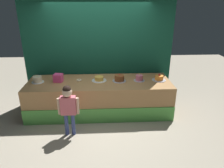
{
  "coord_description": "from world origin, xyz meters",
  "views": [
    {
      "loc": [
        0.06,
        -3.98,
        2.52
      ],
      "look_at": [
        0.29,
        0.32,
        0.79
      ],
      "focal_mm": 33.31,
      "sensor_mm": 36.0,
      "label": 1
    }
  ],
  "objects_px": {
    "cake_far_left": "(37,80)",
    "cake_center": "(119,78)",
    "pink_box": "(58,78)",
    "cake_far_right": "(159,78)",
    "child_figure": "(68,104)",
    "cake_left": "(99,79)",
    "cake_right": "(139,78)",
    "donut": "(79,80)"
  },
  "relations": [
    {
      "from": "cake_far_left",
      "to": "cake_center",
      "type": "relative_size",
      "value": 0.88
    },
    {
      "from": "pink_box",
      "to": "cake_far_right",
      "type": "relative_size",
      "value": 0.6
    },
    {
      "from": "child_figure",
      "to": "cake_left",
      "type": "distance_m",
      "value": 1.16
    },
    {
      "from": "pink_box",
      "to": "cake_far_left",
      "type": "bearing_deg",
      "value": -177.67
    },
    {
      "from": "cake_far_left",
      "to": "cake_center",
      "type": "xyz_separation_m",
      "value": [
        1.88,
        -0.02,
        0.0
      ]
    },
    {
      "from": "cake_left",
      "to": "cake_center",
      "type": "bearing_deg",
      "value": -6.94
    },
    {
      "from": "cake_left",
      "to": "cake_right",
      "type": "relative_size",
      "value": 1.31
    },
    {
      "from": "donut",
      "to": "cake_left",
      "type": "distance_m",
      "value": 0.47
    },
    {
      "from": "pink_box",
      "to": "cake_far_left",
      "type": "distance_m",
      "value": 0.47
    },
    {
      "from": "cake_right",
      "to": "cake_left",
      "type": "bearing_deg",
      "value": 176.85
    },
    {
      "from": "cake_center",
      "to": "cake_far_right",
      "type": "distance_m",
      "value": 0.94
    },
    {
      "from": "child_figure",
      "to": "cake_far_right",
      "type": "distance_m",
      "value": 2.22
    },
    {
      "from": "cake_far_right",
      "to": "pink_box",
      "type": "bearing_deg",
      "value": 179.16
    },
    {
      "from": "donut",
      "to": "cake_far_left",
      "type": "xyz_separation_m",
      "value": [
        -0.94,
        -0.05,
        0.05
      ]
    },
    {
      "from": "cake_left",
      "to": "cake_center",
      "type": "height_order",
      "value": "cake_center"
    },
    {
      "from": "child_figure",
      "to": "cake_left",
      "type": "relative_size",
      "value": 3.07
    },
    {
      "from": "donut",
      "to": "cake_far_left",
      "type": "height_order",
      "value": "cake_far_left"
    },
    {
      "from": "donut",
      "to": "cake_right",
      "type": "xyz_separation_m",
      "value": [
        1.41,
        -0.07,
        0.04
      ]
    },
    {
      "from": "cake_left",
      "to": "cake_far_right",
      "type": "height_order",
      "value": "cake_far_right"
    },
    {
      "from": "pink_box",
      "to": "cake_far_left",
      "type": "height_order",
      "value": "same"
    },
    {
      "from": "child_figure",
      "to": "cake_far_right",
      "type": "xyz_separation_m",
      "value": [
        2.0,
        0.94,
        0.14
      ]
    },
    {
      "from": "cake_center",
      "to": "cake_far_right",
      "type": "height_order",
      "value": "cake_center"
    },
    {
      "from": "cake_center",
      "to": "cake_right",
      "type": "distance_m",
      "value": 0.47
    },
    {
      "from": "cake_center",
      "to": "cake_right",
      "type": "xyz_separation_m",
      "value": [
        0.47,
        0.01,
        -0.01
      ]
    },
    {
      "from": "pink_box",
      "to": "cake_right",
      "type": "xyz_separation_m",
      "value": [
        1.88,
        -0.04,
        -0.03
      ]
    },
    {
      "from": "pink_box",
      "to": "donut",
      "type": "distance_m",
      "value": 0.48
    },
    {
      "from": "child_figure",
      "to": "cake_center",
      "type": "relative_size",
      "value": 3.34
    },
    {
      "from": "cake_right",
      "to": "cake_far_left",
      "type": "bearing_deg",
      "value": 179.56
    },
    {
      "from": "child_figure",
      "to": "cake_far_left",
      "type": "bearing_deg",
      "value": 130.61
    },
    {
      "from": "child_figure",
      "to": "donut",
      "type": "height_order",
      "value": "child_figure"
    },
    {
      "from": "cake_right",
      "to": "cake_far_right",
      "type": "relative_size",
      "value": 0.82
    },
    {
      "from": "cake_far_left",
      "to": "cake_far_right",
      "type": "xyz_separation_m",
      "value": [
        2.82,
        -0.02,
        -0.02
      ]
    },
    {
      "from": "donut",
      "to": "cake_left",
      "type": "height_order",
      "value": "cake_left"
    },
    {
      "from": "donut",
      "to": "cake_left",
      "type": "bearing_deg",
      "value": -1.64
    },
    {
      "from": "cake_far_right",
      "to": "cake_left",
      "type": "bearing_deg",
      "value": 178.01
    },
    {
      "from": "cake_center",
      "to": "cake_far_right",
      "type": "bearing_deg",
      "value": 0.5
    },
    {
      "from": "child_figure",
      "to": "cake_left",
      "type": "bearing_deg",
      "value": 59.16
    },
    {
      "from": "child_figure",
      "to": "cake_right",
      "type": "bearing_deg",
      "value": 31.49
    },
    {
      "from": "cake_left",
      "to": "cake_center",
      "type": "distance_m",
      "value": 0.47
    },
    {
      "from": "pink_box",
      "to": "cake_right",
      "type": "relative_size",
      "value": 0.74
    },
    {
      "from": "cake_far_right",
      "to": "donut",
      "type": "bearing_deg",
      "value": 178.1
    },
    {
      "from": "cake_far_left",
      "to": "cake_far_right",
      "type": "distance_m",
      "value": 2.82
    }
  ]
}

